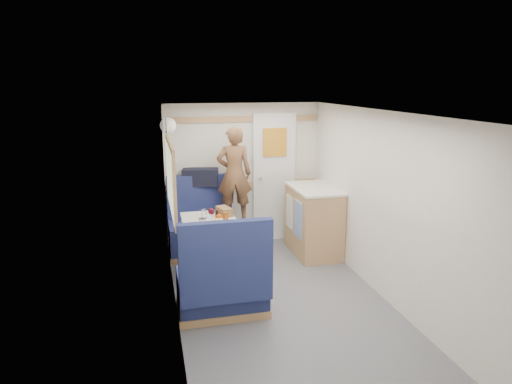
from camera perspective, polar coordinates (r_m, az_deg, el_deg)
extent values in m
plane|color=#515156|center=(4.78, 4.17, -14.95)|extent=(4.50, 4.50, 0.00)
plane|color=silver|center=(4.21, 4.65, 9.71)|extent=(4.50, 4.50, 0.00)
cube|color=silver|center=(6.51, -1.62, 2.25)|extent=(2.20, 0.02, 2.00)
cube|color=silver|center=(4.20, -10.09, -4.40)|extent=(0.02, 4.50, 2.00)
cube|color=silver|center=(4.83, 16.93, -2.39)|extent=(0.02, 4.50, 2.00)
cube|color=#AD844E|center=(6.52, -1.58, 0.92)|extent=(2.15, 0.02, 0.08)
cube|color=#AD844E|center=(6.38, -1.63, 9.10)|extent=(2.15, 0.02, 0.08)
cube|color=#AEB89C|center=(5.11, -10.68, 1.70)|extent=(0.04, 1.30, 0.72)
cube|color=white|center=(6.60, 2.26, 1.78)|extent=(0.62, 0.04, 1.86)
cube|color=orange|center=(6.48, 2.38, 6.23)|extent=(0.34, 0.03, 0.40)
cylinder|color=silver|center=(6.49, 0.51, 1.77)|extent=(0.04, 0.10, 0.04)
cube|color=white|center=(5.28, -5.75, -3.90)|extent=(0.62, 0.92, 0.04)
cylinder|color=silver|center=(5.40, -5.66, -7.45)|extent=(0.08, 0.08, 0.66)
cylinder|color=silver|center=(5.53, -5.57, -10.69)|extent=(0.36, 0.36, 0.03)
cube|color=navy|center=(6.18, -6.65, -5.91)|extent=(0.88, 0.50, 0.45)
cube|color=navy|center=(6.32, -7.06, -1.45)|extent=(0.88, 0.10, 0.80)
cube|color=#AD844E|center=(6.25, -6.60, -7.51)|extent=(0.90, 0.52, 0.08)
cube|color=navy|center=(4.72, -4.26, -12.29)|extent=(0.88, 0.50, 0.45)
cube|color=navy|center=(4.29, -3.75, -8.79)|extent=(0.88, 0.10, 0.80)
cube|color=#AD844E|center=(4.80, -4.22, -14.28)|extent=(0.90, 0.52, 0.08)
cube|color=#AD844E|center=(6.31, -7.16, 0.66)|extent=(0.90, 0.14, 0.04)
sphere|color=white|center=(5.88, -10.94, 8.17)|extent=(0.20, 0.20, 0.20)
cube|color=#AD844E|center=(6.21, 7.18, -3.65)|extent=(0.54, 0.90, 0.90)
cube|color=silver|center=(6.09, 7.31, 0.44)|extent=(0.56, 0.92, 0.03)
cube|color=#5972B2|center=(5.93, 5.28, -3.43)|extent=(0.01, 0.30, 0.48)
cube|color=silver|center=(6.26, 4.23, -2.49)|extent=(0.01, 0.28, 0.44)
imported|color=brown|center=(6.08, -2.74, 2.27)|extent=(0.50, 0.36, 1.27)
cube|color=black|center=(6.28, -6.96, 1.88)|extent=(0.52, 0.33, 0.23)
cube|color=white|center=(5.13, -4.08, -4.07)|extent=(0.28, 0.36, 0.02)
sphere|color=orange|center=(5.24, -4.69, -3.16)|extent=(0.08, 0.08, 0.08)
cube|color=#E4C783|center=(5.19, -4.74, -3.56)|extent=(0.12, 0.09, 0.04)
cylinder|color=white|center=(5.24, -5.56, -3.76)|extent=(0.06, 0.06, 0.01)
cylinder|color=white|center=(5.23, -5.57, -3.22)|extent=(0.01, 0.01, 0.10)
sphere|color=#460714|center=(5.21, -5.59, -2.43)|extent=(0.08, 0.08, 0.08)
cylinder|color=white|center=(5.00, -6.74, -3.98)|extent=(0.07, 0.07, 0.12)
cylinder|color=white|center=(5.40, -6.48, -2.72)|extent=(0.07, 0.07, 0.11)
cylinder|color=brown|center=(5.26, -3.84, -3.11)|extent=(0.07, 0.07, 0.11)
cylinder|color=black|center=(5.41, -4.94, -2.75)|extent=(0.03, 0.03, 0.09)
cube|color=brown|center=(5.49, -3.97, -2.42)|extent=(0.19, 0.26, 0.10)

